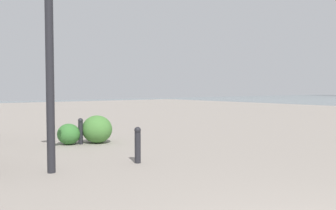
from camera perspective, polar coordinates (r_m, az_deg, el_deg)
lamppost at (r=6.46m, az=-18.95°, el=15.18°), size 0.98×0.28×4.36m
bollard_near at (r=6.87m, az=-4.99°, el=-6.39°), size 0.13×0.13×0.71m
bollard_mid at (r=9.39m, az=-14.13°, el=-4.08°), size 0.13×0.13×0.68m
shrub_low at (r=9.43m, az=-15.97°, el=-4.61°), size 0.64×0.58×0.54m
shrub_round at (r=9.50m, az=-11.55°, el=-3.91°), size 0.87×0.78×0.74m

